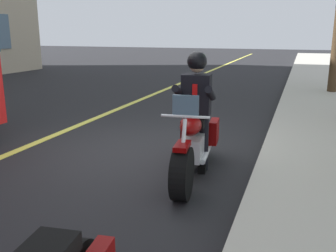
{
  "coord_description": "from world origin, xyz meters",
  "views": [
    {
      "loc": [
        5.5,
        2.53,
        2.0
      ],
      "look_at": [
        0.86,
        0.86,
        0.75
      ],
      "focal_mm": 39.84,
      "sensor_mm": 36.0,
      "label": 1
    }
  ],
  "objects": [
    {
      "name": "motorcycle_main",
      "position": [
        0.62,
        1.16,
        0.45
      ],
      "size": [
        2.22,
        0.76,
        1.26
      ],
      "color": "black",
      "rests_on": "ground_plane"
    },
    {
      "name": "lane_center_stripe",
      "position": [
        0.0,
        -2.0,
        0.01
      ],
      "size": [
        60.0,
        0.16,
        0.01
      ],
      "primitive_type": "cube",
      "color": "#E5DB4C",
      "rests_on": "ground_plane"
    },
    {
      "name": "ground_plane",
      "position": [
        0.0,
        0.0,
        0.0
      ],
      "size": [
        80.0,
        80.0,
        0.0
      ],
      "primitive_type": "plane",
      "color": "black"
    },
    {
      "name": "rider_main",
      "position": [
        0.43,
        1.13,
        1.04
      ],
      "size": [
        0.67,
        0.6,
        1.74
      ],
      "color": "black",
      "rests_on": "ground_plane"
    }
  ]
}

